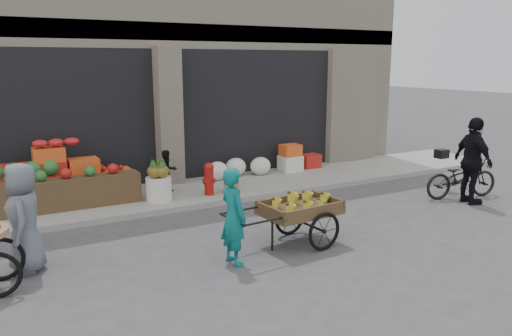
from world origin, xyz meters
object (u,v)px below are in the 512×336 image
cyclist (473,161)px  pineapple_bin (159,189)px  banana_cart (298,207)px  fire_hydrant (209,177)px  orange_bucket (231,186)px  vendor_woman (233,216)px  vendor_grey (24,218)px  seated_person (167,171)px  bicycle (461,178)px

cyclist → pineapple_bin: bearing=76.6°
banana_cart → fire_hydrant: bearing=88.7°
orange_bucket → banana_cart: bearing=-96.0°
vendor_woman → cyclist: (5.77, 0.43, 0.19)m
vendor_grey → banana_cart: bearing=84.2°
orange_bucket → vendor_grey: 4.79m
fire_hydrant → vendor_woman: bearing=-108.0°
pineapple_bin → fire_hydrant: bearing=-2.6°
seated_person → cyclist: cyclist is taller
vendor_woman → bicycle: bearing=-87.1°
pineapple_bin → bicycle: size_ratio=0.30×
fire_hydrant → vendor_grey: 4.35m
fire_hydrant → banana_cart: 3.16m
orange_bucket → vendor_woman: size_ratio=0.22×
orange_bucket → banana_cart: 3.14m
pineapple_bin → vendor_woman: size_ratio=0.36×
pineapple_bin → fire_hydrant: fire_hydrant is taller
vendor_woman → fire_hydrant: bearing=-22.9°
orange_bucket → seated_person: seated_person is taller
orange_bucket → bicycle: 5.04m
vendor_grey → cyclist: (8.46, -0.77, 0.12)m
fire_hydrant → orange_bucket: size_ratio=2.22×
fire_hydrant → vendor_woman: vendor_woman is taller
vendor_woman → cyclist: cyclist is taller
fire_hydrant → orange_bucket: fire_hydrant is taller
seated_person → vendor_woman: (-0.38, -3.99, 0.14)m
seated_person → cyclist: size_ratio=0.51×
seated_person → vendor_grey: bearing=-147.8°
pineapple_bin → banana_cart: (1.27, -3.20, 0.27)m
banana_cart → bicycle: size_ratio=1.27×
vendor_woman → vendor_grey: 2.95m
pineapple_bin → orange_bucket: pineapple_bin is taller
orange_bucket → banana_cart: (-0.33, -3.10, 0.37)m
pineapple_bin → fire_hydrant: (1.10, -0.05, 0.13)m
seated_person → vendor_woman: 4.01m
fire_hydrant → bicycle: (4.89, -2.51, -0.05)m
banana_cart → vendor_grey: 4.08m
orange_bucket → bicycle: size_ratio=0.19×
fire_hydrant → vendor_grey: bearing=-150.4°
vendor_woman → vendor_grey: bearing=61.0°
bicycle → cyclist: 0.64m
banana_cart → cyclist: (4.51, 0.24, 0.27)m
vendor_woman → vendor_grey: vendor_grey is taller
seated_person → cyclist: 6.47m
orange_bucket → seated_person: 1.42m
pineapple_bin → cyclist: bearing=-27.1°
banana_cart → vendor_woman: size_ratio=1.50×
orange_bucket → cyclist: size_ratio=0.18×
seated_person → vendor_woman: vendor_woman is taller
banana_cart → vendor_woman: (-1.26, -0.19, 0.08)m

